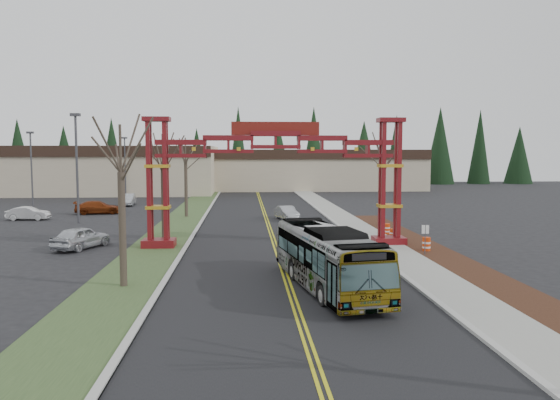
{
  "coord_description": "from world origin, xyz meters",
  "views": [
    {
      "loc": [
        -2.13,
        -19.4,
        6.51
      ],
      "look_at": [
        0.04,
        13.8,
        3.61
      ],
      "focal_mm": 35.0,
      "sensor_mm": 36.0,
      "label": 1
    }
  ],
  "objects": [
    {
      "name": "sidewalk_right",
      "position": [
        7.6,
        25.0,
        0.08
      ],
      "size": [
        2.6,
        110.0,
        0.14
      ],
      "primitive_type": "cube",
      "color": "gray",
      "rests_on": "ground"
    },
    {
      "name": "retail_building_west",
      "position": [
        -30.0,
        71.96,
        3.76
      ],
      "size": [
        46.0,
        22.3,
        7.5
      ],
      "color": "#BAAB8E",
      "rests_on": "ground"
    },
    {
      "name": "ground",
      "position": [
        0.0,
        0.0,
        0.0
      ],
      "size": [
        200.0,
        200.0,
        0.0
      ],
      "primitive_type": "plane",
      "color": "black",
      "rests_on": "ground"
    },
    {
      "name": "lane_line_left",
      "position": [
        -0.12,
        25.0,
        0.03
      ],
      "size": [
        0.12,
        100.0,
        0.01
      ],
      "primitive_type": "cube",
      "color": "gold",
      "rests_on": "road"
    },
    {
      "name": "gateway_arch",
      "position": [
        0.0,
        18.0,
        5.98
      ],
      "size": [
        18.2,
        1.6,
        8.9
      ],
      "color": "maroon",
      "rests_on": "ground"
    },
    {
      "name": "parked_car_near_b",
      "position": [
        -23.03,
        34.47,
        0.65
      ],
      "size": [
        3.94,
        1.4,
        1.29
      ],
      "primitive_type": "imported",
      "rotation": [
        0.0,
        0.0,
        1.58
      ],
      "color": "silver",
      "rests_on": "ground"
    },
    {
      "name": "road",
      "position": [
        0.0,
        25.0,
        0.01
      ],
      "size": [
        12.0,
        110.0,
        0.02
      ],
      "primitive_type": "cube",
      "color": "black",
      "rests_on": "ground"
    },
    {
      "name": "parked_car_mid_a",
      "position": [
        -17.67,
        39.41,
        0.7
      ],
      "size": [
        5.09,
        2.76,
        1.4
      ],
      "primitive_type": "imported",
      "rotation": [
        0.0,
        0.0,
        1.74
      ],
      "color": "maroon",
      "rests_on": "ground"
    },
    {
      "name": "curb_right",
      "position": [
        6.15,
        25.0,
        0.07
      ],
      "size": [
        0.3,
        110.0,
        0.15
      ],
      "primitive_type": "cube",
      "color": "#AFAEA9",
      "rests_on": "ground"
    },
    {
      "name": "parked_car_far_a",
      "position": [
        -16.51,
        48.71,
        0.72
      ],
      "size": [
        1.86,
        4.46,
        1.43
      ],
      "primitive_type": "imported",
      "rotation": [
        0.0,
        0.0,
        0.08
      ],
      "color": "#B8BCC0",
      "rests_on": "ground"
    },
    {
      "name": "conifer_treeline",
      "position": [
        0.25,
        92.0,
        6.49
      ],
      "size": [
        116.1,
        5.6,
        13.0
      ],
      "color": "black",
      "rests_on": "ground"
    },
    {
      "name": "barrel_mid",
      "position": [
        8.83,
        19.98,
        0.44
      ],
      "size": [
        0.48,
        0.48,
        0.88
      ],
      "color": "red",
      "rests_on": "ground"
    },
    {
      "name": "street_sign",
      "position": [
        9.17,
        13.77,
        1.43
      ],
      "size": [
        0.45,
        0.05,
        1.99
      ],
      "color": "#3F3F44",
      "rests_on": "ground"
    },
    {
      "name": "bare_tree_right_far",
      "position": [
        10.0,
        27.69,
        5.51
      ],
      "size": [
        3.34,
        3.34,
        7.74
      ],
      "color": "#382D26",
      "rests_on": "ground"
    },
    {
      "name": "light_pole_far",
      "position": [
        -19.3,
        60.63,
        5.05
      ],
      "size": [
        0.76,
        0.38,
        8.73
      ],
      "color": "#3F3F44",
      "rests_on": "ground"
    },
    {
      "name": "curb_left",
      "position": [
        -6.15,
        25.0,
        0.07
      ],
      "size": [
        0.3,
        110.0,
        0.15
      ],
      "primitive_type": "cube",
      "color": "#AFAEA9",
      "rests_on": "ground"
    },
    {
      "name": "transit_bus",
      "position": [
        1.8,
        6.08,
        1.49
      ],
      "size": [
        4.27,
        10.97,
        2.98
      ],
      "primitive_type": "imported",
      "rotation": [
        0.0,
        0.0,
        0.17
      ],
      "color": "#9CA0A3",
      "rests_on": "ground"
    },
    {
      "name": "grass_median",
      "position": [
        -8.0,
        25.0,
        0.04
      ],
      "size": [
        4.0,
        110.0,
        0.08
      ],
      "primitive_type": "cube",
      "color": "#334D26",
      "rests_on": "ground"
    },
    {
      "name": "barrel_north",
      "position": [
        9.05,
        22.53,
        0.47
      ],
      "size": [
        0.51,
        0.51,
        0.94
      ],
      "color": "red",
      "rests_on": "ground"
    },
    {
      "name": "bare_tree_median_mid",
      "position": [
        -8.0,
        20.4,
        5.73
      ],
      "size": [
        3.16,
        3.16,
        7.85
      ],
      "color": "#382D26",
      "rests_on": "ground"
    },
    {
      "name": "barrel_south",
      "position": [
        9.72,
        15.11,
        0.5
      ],
      "size": [
        0.54,
        0.54,
        1.0
      ],
      "color": "red",
      "rests_on": "ground"
    },
    {
      "name": "light_pole_mid",
      "position": [
        -27.75,
        48.2,
        5.22
      ],
      "size": [
        0.78,
        0.39,
        9.02
      ],
      "color": "#3F3F44",
      "rests_on": "ground"
    },
    {
      "name": "bare_tree_median_near",
      "position": [
        -8.0,
        7.01,
        5.54
      ],
      "size": [
        3.44,
        3.44,
        7.84
      ],
      "color": "#382D26",
      "rests_on": "ground"
    },
    {
      "name": "retail_building_east",
      "position": [
        10.0,
        79.95,
        3.51
      ],
      "size": [
        38.0,
        20.3,
        7.0
      ],
      "color": "#BAAB8E",
      "rests_on": "ground"
    },
    {
      "name": "lane_line_right",
      "position": [
        0.12,
        25.0,
        0.03
      ],
      "size": [
        0.12,
        100.0,
        0.01
      ],
      "primitive_type": "cube",
      "color": "gold",
      "rests_on": "road"
    },
    {
      "name": "light_pole_near",
      "position": [
        -17.44,
        31.69,
        5.83
      ],
      "size": [
        0.87,
        0.44,
        10.08
      ],
      "color": "#3F3F44",
      "rests_on": "ground"
    },
    {
      "name": "silver_sedan",
      "position": [
        1.96,
        33.03,
        0.66
      ],
      "size": [
        2.35,
        4.24,
        1.32
      ],
      "primitive_type": "imported",
      "rotation": [
        0.0,
        0.0,
        0.25
      ],
      "color": "#A5A8AD",
      "rests_on": "ground"
    },
    {
      "name": "bare_tree_median_far",
      "position": [
        -8.0,
        35.81,
        5.8
      ],
      "size": [
        3.29,
        3.29,
        8.01
      ],
      "color": "#382D26",
      "rests_on": "ground"
    },
    {
      "name": "landscape_strip",
      "position": [
        10.2,
        10.0,
        0.06
      ],
      "size": [
        2.6,
        50.0,
        0.12
      ],
      "primitive_type": "cube",
      "color": "black",
      "rests_on": "ground"
    },
    {
      "name": "parked_car_near_a",
      "position": [
        -13.22,
        18.0,
        0.77
      ],
      "size": [
        3.45,
        4.87,
        1.54
      ],
      "primitive_type": "imported",
      "rotation": [
        0.0,
        0.0,
        2.74
      ],
      "color": "silver",
      "rests_on": "ground"
    }
  ]
}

